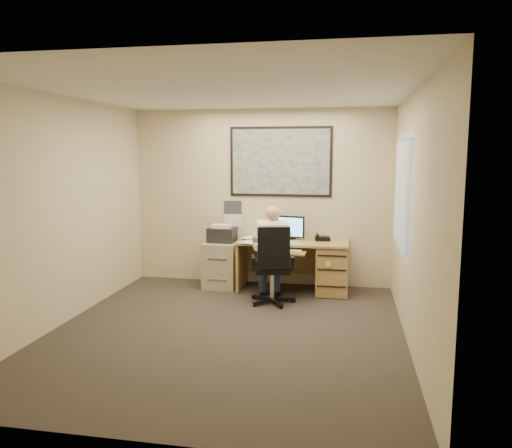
% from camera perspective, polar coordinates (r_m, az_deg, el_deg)
% --- Properties ---
extents(room_shell, '(4.00, 4.50, 2.70)m').
position_cam_1_polar(room_shell, '(5.54, -3.48, 1.02)').
color(room_shell, '#322B26').
rests_on(room_shell, ground).
extents(desk, '(1.60, 0.97, 1.09)m').
position_cam_1_polar(desk, '(7.42, 6.85, -4.33)').
color(desk, '#AC874A').
rests_on(desk, ground).
extents(world_map, '(1.56, 0.03, 1.06)m').
position_cam_1_polar(world_map, '(7.63, 2.82, 7.12)').
color(world_map, '#1E4C93').
rests_on(world_map, room_shell).
extents(wall_calendar, '(0.28, 0.01, 0.42)m').
position_cam_1_polar(wall_calendar, '(7.83, -2.66, 1.13)').
color(wall_calendar, white).
rests_on(wall_calendar, room_shell).
extents(window_blinds, '(0.06, 1.40, 1.30)m').
position_cam_1_polar(window_blinds, '(6.19, 16.43, 3.31)').
color(window_blinds, beige).
rests_on(window_blinds, room_shell).
extents(filing_cabinet, '(0.52, 0.61, 0.96)m').
position_cam_1_polar(filing_cabinet, '(7.65, -3.85, -4.13)').
color(filing_cabinet, '#AEA58C').
rests_on(filing_cabinet, ground).
extents(office_chair, '(0.78, 0.78, 1.08)m').
position_cam_1_polar(office_chair, '(6.80, 1.70, -6.52)').
color(office_chair, black).
rests_on(office_chair, ground).
extents(person, '(0.72, 0.89, 1.33)m').
position_cam_1_polar(person, '(6.79, 1.91, -3.50)').
color(person, white).
rests_on(person, office_chair).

